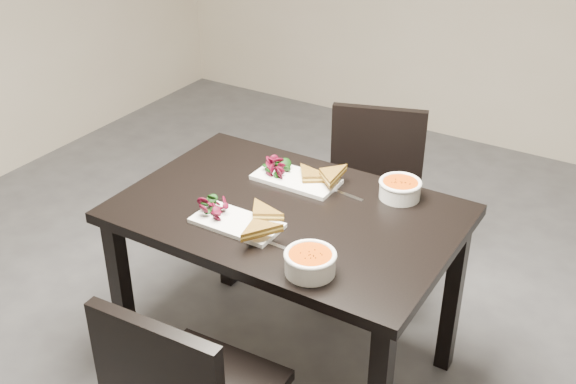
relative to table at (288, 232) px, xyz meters
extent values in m
plane|color=#47474C|center=(0.13, -0.01, -0.65)|extent=(5.00, 5.00, 0.00)
cube|color=black|center=(0.00, 0.00, 0.08)|extent=(1.20, 0.80, 0.04)
cube|color=black|center=(-0.54, -0.34, -0.30)|extent=(0.06, 0.06, 0.71)
cube|color=black|center=(-0.54, 0.34, -0.30)|extent=(0.06, 0.06, 0.71)
cube|color=black|center=(0.54, 0.34, -0.30)|extent=(0.06, 0.06, 0.71)
cube|color=black|center=(0.09, -0.82, 0.00)|extent=(0.42, 0.06, 0.40)
cube|color=black|center=(0.04, 0.62, -0.22)|extent=(0.53, 0.53, 0.04)
cube|color=black|center=(-0.07, 0.40, -0.45)|extent=(0.05, 0.05, 0.41)
cube|color=black|center=(0.27, 0.51, -0.45)|extent=(0.05, 0.05, 0.41)
cube|color=black|center=(-0.19, 0.74, -0.45)|extent=(0.05, 0.05, 0.41)
cube|color=black|center=(0.16, 0.85, -0.45)|extent=(0.05, 0.05, 0.41)
cube|color=black|center=(-0.02, 0.80, 0.00)|extent=(0.41, 0.17, 0.40)
cube|color=white|center=(-0.09, -0.18, 0.11)|extent=(0.31, 0.16, 0.02)
cylinder|color=white|center=(0.26, -0.29, 0.13)|extent=(0.16, 0.16, 0.06)
cylinder|color=#D64F09|center=(0.26, -0.29, 0.16)|extent=(0.14, 0.14, 0.02)
torus|color=white|center=(0.26, -0.29, 0.16)|extent=(0.16, 0.16, 0.02)
cube|color=silver|center=(0.14, -0.22, 0.10)|extent=(0.18, 0.02, 0.00)
cube|color=white|center=(-0.08, 0.19, 0.11)|extent=(0.33, 0.16, 0.02)
cylinder|color=white|center=(0.31, 0.28, 0.13)|extent=(0.15, 0.15, 0.06)
cylinder|color=#D64F09|center=(0.31, 0.28, 0.15)|extent=(0.13, 0.13, 0.02)
torus|color=white|center=(0.31, 0.28, 0.16)|extent=(0.16, 0.16, 0.02)
cube|color=silver|center=(0.11, 0.20, 0.10)|extent=(0.18, 0.04, 0.00)
camera|label=1|loc=(1.12, -1.82, 1.38)|focal=43.45mm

